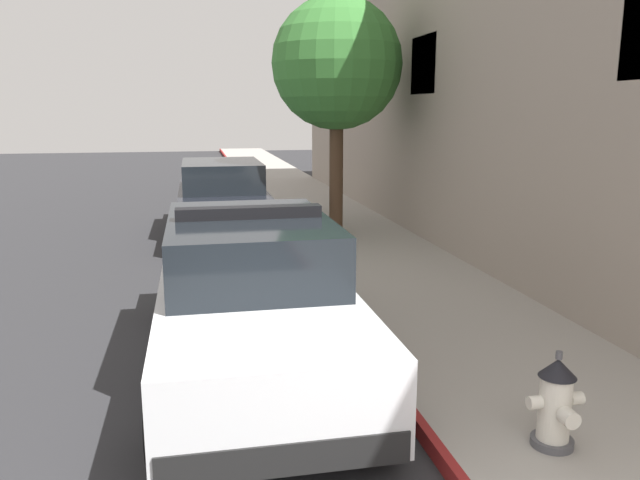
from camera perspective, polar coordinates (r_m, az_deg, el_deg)
The scene contains 8 objects.
ground_plane at distance 11.96m, azimuth -25.19°, elevation -2.58°, with size 29.92×60.00×0.20m, color #2B2B2D.
sidewalk_pavement at distance 11.97m, azimuth 3.81°, elevation -0.59°, with size 2.62×60.00×0.14m, color #9E9991.
curb_painted_edge at distance 11.69m, azimuth -2.59°, elevation -0.88°, with size 0.08×60.00×0.14m, color maroon.
storefront_building at distance 14.01m, azimuth 21.96°, elevation 13.96°, with size 6.57×23.16×6.71m.
police_cruiser at distance 6.54m, azimuth -6.29°, elevation -5.15°, with size 1.94×4.84×1.68m.
parked_car_silver_ahead at distance 13.62m, azimuth -8.91°, elevation 3.66°, with size 1.94×4.84×1.56m.
fire_hydrant at distance 5.13m, azimuth 20.77°, elevation -13.81°, with size 0.44×0.40×0.76m.
street_tree at distance 12.76m, azimuth 1.55°, elevation 15.75°, with size 2.60×2.60×4.69m.
Camera 1 is at (-1.79, -1.27, 2.65)m, focal length 34.94 mm.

